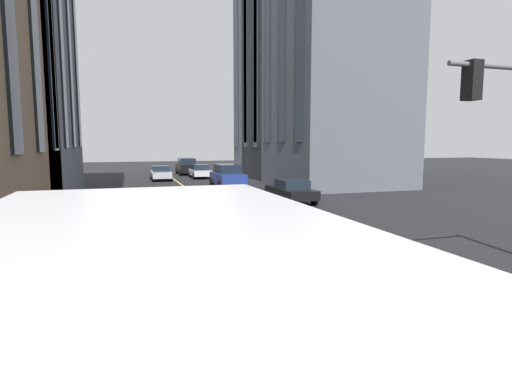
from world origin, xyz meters
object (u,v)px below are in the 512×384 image
(car_white_trailing, at_px, (200,171))
(car_green_mid, at_px, (231,235))
(car_black_oncoming, at_px, (187,166))
(car_black_near, at_px, (291,191))
(pedestrian_companion, at_px, (290,314))
(car_blue_parked_a, at_px, (227,176))
(car_black_parked_b, at_px, (163,209))
(pedestrian_near, at_px, (435,314))
(car_silver_far, at_px, (161,173))

(car_white_trailing, distance_m, car_green_mid, 29.81)
(car_black_oncoming, bearing_deg, car_black_near, -173.47)
(car_black_oncoming, relative_size, pedestrian_companion, 2.71)
(car_blue_parked_a, distance_m, pedestrian_companion, 26.62)
(car_black_parked_b, relative_size, pedestrian_near, 2.23)
(car_black_oncoming, height_order, car_black_parked_b, car_black_oncoming)
(car_black_parked_b, height_order, car_white_trailing, same)
(car_blue_parked_a, relative_size, car_white_trailing, 1.21)
(car_blue_parked_a, distance_m, pedestrian_near, 26.95)
(car_black_oncoming, bearing_deg, car_green_mid, 174.03)
(car_black_parked_b, bearing_deg, car_black_oncoming, -10.07)
(car_black_near, height_order, car_black_oncoming, car_black_oncoming)
(car_blue_parked_a, relative_size, car_black_oncoming, 1.00)
(car_black_oncoming, relative_size, car_black_parked_b, 1.21)
(car_blue_parked_a, bearing_deg, car_black_parked_b, 155.72)
(car_black_parked_b, height_order, pedestrian_companion, pedestrian_companion)
(car_black_near, relative_size, pedestrian_near, 2.52)
(pedestrian_companion, bearing_deg, pedestrian_near, -107.79)
(car_blue_parked_a, height_order, car_green_mid, car_blue_parked_a)
(car_black_oncoming, xyz_separation_m, car_white_trailing, (-5.51, -0.56, -0.27))
(car_silver_far, bearing_deg, car_black_oncoming, -26.94)
(car_green_mid, bearing_deg, pedestrian_companion, 174.14)
(car_black_oncoming, xyz_separation_m, car_black_parked_b, (-29.09, 5.17, -0.27))
(car_black_parked_b, distance_m, pedestrian_companion, 12.32)
(car_silver_far, xyz_separation_m, pedestrian_companion, (-34.59, 0.86, 0.17))
(car_green_mid, xyz_separation_m, pedestrian_near, (-7.05, -1.49, 0.17))
(pedestrian_near, bearing_deg, car_silver_far, 2.08)
(car_black_oncoming, xyz_separation_m, car_green_mid, (-35.02, 3.66, -0.27))
(pedestrian_companion, bearing_deg, car_white_trailing, -7.74)
(car_silver_far, height_order, pedestrian_near, pedestrian_near)
(car_green_mid, bearing_deg, car_blue_parked_a, -13.44)
(car_white_trailing, relative_size, car_green_mid, 0.89)
(car_white_trailing, height_order, car_silver_far, same)
(car_black_near, bearing_deg, pedestrian_near, 164.41)
(car_black_oncoming, relative_size, car_green_mid, 1.07)
(car_black_oncoming, bearing_deg, car_black_parked_b, 169.93)
(car_blue_parked_a, height_order, car_white_trailing, car_blue_parked_a)
(car_black_oncoming, relative_size, car_silver_far, 1.21)
(car_black_near, relative_size, car_blue_parked_a, 0.94)
(pedestrian_near, bearing_deg, car_black_near, -15.59)
(car_black_near, bearing_deg, car_black_parked_b, 120.97)
(car_black_near, bearing_deg, car_green_mid, 148.94)
(pedestrian_companion, bearing_deg, car_black_parked_b, 3.96)
(car_black_parked_b, bearing_deg, pedestrian_companion, -176.04)
(car_black_oncoming, distance_m, car_black_parked_b, 29.55)
(car_black_parked_b, xyz_separation_m, car_green_mid, (-5.93, -1.51, 0.00))
(car_blue_parked_a, bearing_deg, pedestrian_near, 173.14)
(car_white_trailing, height_order, pedestrian_companion, pedestrian_companion)
(car_black_parked_b, distance_m, car_white_trailing, 24.26)
(car_black_oncoming, bearing_deg, pedestrian_companion, 174.05)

